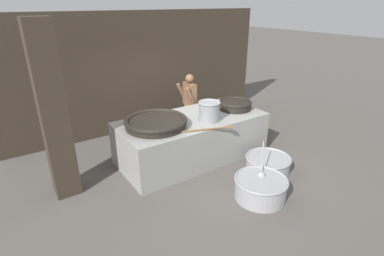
{
  "coord_description": "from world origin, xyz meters",
  "views": [
    {
      "loc": [
        -3.58,
        -5.29,
        3.47
      ],
      "look_at": [
        0.0,
        0.0,
        0.75
      ],
      "focal_mm": 28.0,
      "sensor_mm": 36.0,
      "label": 1
    }
  ],
  "objects_px": {
    "prep_bowl_vegetables": "(261,187)",
    "giant_wok_far": "(235,105)",
    "prep_bowl_meat": "(268,163)",
    "cook": "(189,102)",
    "stock_pot": "(209,111)",
    "giant_wok_near": "(156,122)"
  },
  "relations": [
    {
      "from": "giant_wok_near",
      "to": "stock_pot",
      "type": "bearing_deg",
      "value": -16.88
    },
    {
      "from": "prep_bowl_meat",
      "to": "prep_bowl_vegetables",
      "type": "bearing_deg",
      "value": -144.83
    },
    {
      "from": "stock_pot",
      "to": "prep_bowl_meat",
      "type": "xyz_separation_m",
      "value": [
        0.8,
        -1.13,
        -1.04
      ]
    },
    {
      "from": "giant_wok_far",
      "to": "prep_bowl_meat",
      "type": "bearing_deg",
      "value": -98.44
    },
    {
      "from": "giant_wok_near",
      "to": "cook",
      "type": "height_order",
      "value": "cook"
    },
    {
      "from": "prep_bowl_vegetables",
      "to": "prep_bowl_meat",
      "type": "relative_size",
      "value": 1.1
    },
    {
      "from": "giant_wok_near",
      "to": "prep_bowl_meat",
      "type": "xyz_separation_m",
      "value": [
        1.95,
        -1.48,
        -0.91
      ]
    },
    {
      "from": "prep_bowl_meat",
      "to": "stock_pot",
      "type": "bearing_deg",
      "value": 125.17
    },
    {
      "from": "prep_bowl_vegetables",
      "to": "prep_bowl_meat",
      "type": "height_order",
      "value": "prep_bowl_vegetables"
    },
    {
      "from": "stock_pot",
      "to": "prep_bowl_meat",
      "type": "distance_m",
      "value": 1.73
    },
    {
      "from": "giant_wok_near",
      "to": "prep_bowl_meat",
      "type": "height_order",
      "value": "giant_wok_near"
    },
    {
      "from": "giant_wok_near",
      "to": "prep_bowl_meat",
      "type": "bearing_deg",
      "value": -37.22
    },
    {
      "from": "prep_bowl_vegetables",
      "to": "giant_wok_far",
      "type": "bearing_deg",
      "value": 61.71
    },
    {
      "from": "giant_wok_near",
      "to": "giant_wok_far",
      "type": "bearing_deg",
      "value": -2.24
    },
    {
      "from": "stock_pot",
      "to": "cook",
      "type": "distance_m",
      "value": 1.69
    },
    {
      "from": "giant_wok_near",
      "to": "prep_bowl_vegetables",
      "type": "xyz_separation_m",
      "value": [
        1.07,
        -2.09,
        -0.87
      ]
    },
    {
      "from": "giant_wok_far",
      "to": "cook",
      "type": "distance_m",
      "value": 1.41
    },
    {
      "from": "prep_bowl_vegetables",
      "to": "prep_bowl_meat",
      "type": "bearing_deg",
      "value": 35.17
    },
    {
      "from": "stock_pot",
      "to": "prep_bowl_meat",
      "type": "bearing_deg",
      "value": -54.83
    },
    {
      "from": "giant_wok_far",
      "to": "stock_pot",
      "type": "relative_size",
      "value": 1.65
    },
    {
      "from": "cook",
      "to": "prep_bowl_meat",
      "type": "height_order",
      "value": "cook"
    },
    {
      "from": "stock_pot",
      "to": "cook",
      "type": "xyz_separation_m",
      "value": [
        0.52,
        1.58,
        -0.32
      ]
    }
  ]
}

